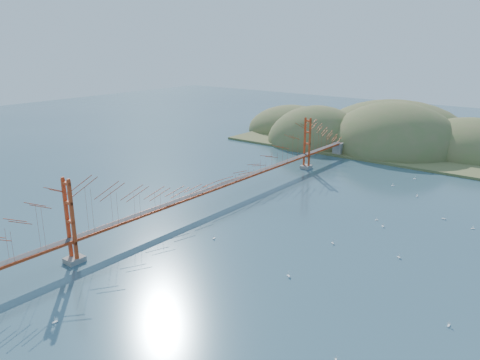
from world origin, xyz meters
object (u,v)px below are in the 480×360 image
Objects in this scene: bridge at (221,165)px; sailboat_2 at (333,243)px; sailboat_1 at (399,257)px; sailboat_0 at (214,238)px.

bridge is 140.43× the size of sailboat_2.
bridge is at bearing 176.39° from sailboat_1.
sailboat_2 is 0.99× the size of sailboat_1.
sailboat_0 is at bearing -147.30° from sailboat_2.
bridge is 17.56m from sailboat_0.
sailboat_0 is at bearing -53.60° from bridge.
bridge is 139.24× the size of sailboat_1.
sailboat_1 is at bearing 24.54° from sailboat_0.
bridge is 25.48m from sailboat_2.
sailboat_2 is at bearing -170.87° from sailboat_1.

